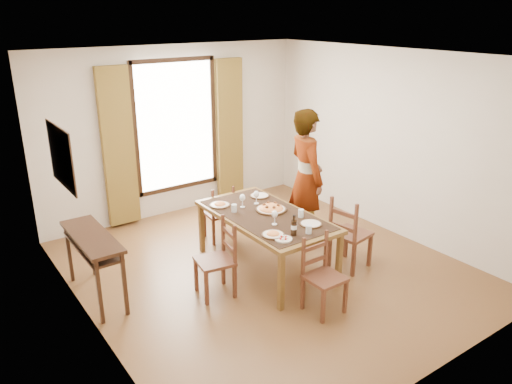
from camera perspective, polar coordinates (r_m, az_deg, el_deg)
ground at (r=6.61m, az=1.25°, el=-8.70°), size 5.00×5.00×0.00m
room_shell at (r=6.12m, az=0.60°, el=4.52°), size 4.60×5.10×2.74m
console_table at (r=5.99m, az=-18.21°, el=-5.69°), size 0.38×1.20×0.80m
dining_table at (r=6.33m, az=1.13°, el=-3.07°), size 1.00×1.90×0.76m
chair_west at (r=5.89m, az=-4.44°, el=-7.88°), size 0.47×0.47×0.92m
chair_north at (r=7.25m, az=-4.18°, el=-2.60°), size 0.41×0.41×0.84m
chair_south at (r=5.63m, az=7.63°, el=-9.64°), size 0.39×0.39×0.88m
chair_east at (r=6.55m, az=10.60°, el=-4.88°), size 0.50×0.50×0.98m
man at (r=6.99m, az=5.75°, el=1.59°), size 0.92×0.78×1.95m
plate_sw at (r=5.72m, az=1.96°, el=-4.75°), size 0.27×0.27×0.05m
plate_se at (r=6.03m, az=6.28°, el=-3.50°), size 0.27×0.27×0.05m
plate_nw at (r=6.58m, az=-4.14°, el=-1.35°), size 0.27×0.27×0.05m
plate_ne at (r=6.89m, az=0.40°, el=-0.30°), size 0.27×0.27×0.05m
pasta_platter at (r=6.41m, az=1.73°, el=-1.70°), size 0.40×0.40×0.10m
caprese_plate at (r=5.63m, az=3.15°, el=-5.28°), size 0.20×0.20×0.04m
wine_glass_a at (r=5.98m, az=2.14°, el=-2.93°), size 0.08×0.08×0.18m
wine_glass_b at (r=6.61m, az=0.04°, el=-0.60°), size 0.08×0.08×0.18m
wine_glass_c at (r=6.50m, az=-1.56°, el=-0.99°), size 0.08×0.08×0.18m
tumbler_a at (r=6.23m, az=5.16°, el=-2.43°), size 0.07×0.07×0.10m
tumbler_b at (r=6.37m, az=-2.51°, el=-1.86°), size 0.07×0.07×0.10m
tumbler_c at (r=5.79m, az=6.05°, el=-4.27°), size 0.07×0.07×0.10m
wine_bottle at (r=5.71m, az=4.36°, el=-3.79°), size 0.07×0.07×0.25m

